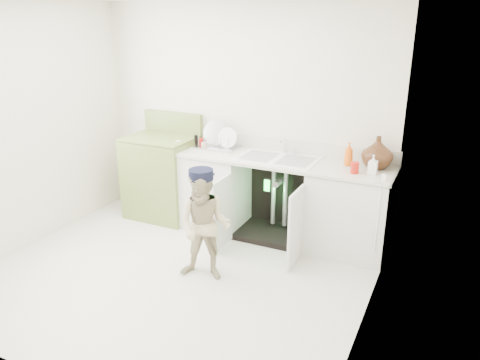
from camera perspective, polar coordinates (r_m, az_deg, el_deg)
ground at (r=4.58m, az=-7.93°, el=-11.43°), size 3.50×3.50×0.00m
room_shell at (r=4.09m, az=-8.73°, el=3.81°), size 6.00×5.50×1.26m
counter_run at (r=5.11m, az=4.77°, el=-2.03°), size 2.44×1.02×1.22m
avocado_stove at (r=5.73m, az=-9.40°, el=0.56°), size 0.79×0.65×1.23m
repair_worker at (r=4.28m, az=-4.33°, el=-5.52°), size 0.63×1.00×1.06m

